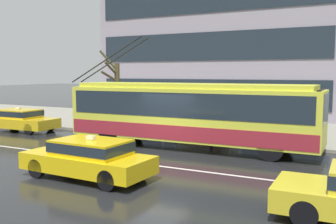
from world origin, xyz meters
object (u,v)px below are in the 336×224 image
taxi_queued_behind_bus (20,119)px  pedestrian_approaching_curb (212,106)px  bus_shelter (203,96)px  taxi_oncoming_near (89,157)px  pedestrian_at_shelter (217,104)px  trolleybus (190,113)px  street_tree_bare (116,90)px

taxi_queued_behind_bus → pedestrian_approaching_curb: bearing=11.6°
taxi_queued_behind_bus → bus_shelter: 10.74m
taxi_queued_behind_bus → taxi_oncoming_near: same height
taxi_oncoming_near → bus_shelter: bus_shelter is taller
taxi_oncoming_near → pedestrian_at_shelter: bearing=85.4°
pedestrian_at_shelter → trolleybus: bearing=-89.9°
trolleybus → pedestrian_at_shelter: bearing=90.1°
street_tree_bare → pedestrian_at_shelter: bearing=-3.4°
bus_shelter → pedestrian_at_shelter: size_ratio=2.07×
bus_shelter → pedestrian_at_shelter: bearing=11.1°
trolleybus → street_tree_bare: 7.93m
pedestrian_at_shelter → pedestrian_approaching_curb: bearing=-82.4°
taxi_queued_behind_bus → pedestrian_approaching_curb: pedestrian_approaching_curb is taller
bus_shelter → pedestrian_approaching_curb: bus_shelter is taller
taxi_queued_behind_bus → street_tree_bare: (4.02, 3.96, 1.64)m
trolleybus → taxi_oncoming_near: 6.30m
taxi_queued_behind_bus → street_tree_bare: size_ratio=0.97×
trolleybus → street_tree_bare: bearing=149.8°
pedestrian_approaching_curb → trolleybus: bearing=-94.1°
pedestrian_approaching_curb → taxi_oncoming_near: bearing=-96.5°
taxi_queued_behind_bus → street_tree_bare: 5.88m
pedestrian_at_shelter → street_tree_bare: 6.86m
taxi_oncoming_near → trolleybus: bearing=82.7°
taxi_queued_behind_bus → pedestrian_at_shelter: size_ratio=2.26×
bus_shelter → street_tree_bare: size_ratio=0.89×
taxi_queued_behind_bus → street_tree_bare: bearing=44.5°
pedestrian_approaching_curb → bus_shelter: bearing=128.9°
pedestrian_at_shelter → pedestrian_approaching_curb: 1.31m
taxi_queued_behind_bus → trolleybus: bearing=-0.1°
taxi_queued_behind_bus → pedestrian_at_shelter: pedestrian_at_shelter is taller
taxi_queued_behind_bus → pedestrian_at_shelter: 11.46m
trolleybus → bus_shelter: 3.54m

